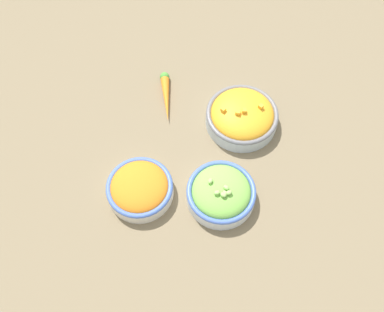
{
  "coord_description": "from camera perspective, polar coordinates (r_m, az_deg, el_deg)",
  "views": [
    {
      "loc": [
        -0.4,
        -0.28,
        0.91
      ],
      "look_at": [
        0.0,
        0.0,
        0.03
      ],
      "focal_mm": 40.0,
      "sensor_mm": 36.0,
      "label": 1
    }
  ],
  "objects": [
    {
      "name": "ground_plane",
      "position": [
        1.04,
        0.0,
        -0.8
      ],
      "size": [
        3.0,
        3.0,
        0.0
      ],
      "primitive_type": "plane",
      "color": "#75664C"
    },
    {
      "name": "loose_carrot",
      "position": [
        1.13,
        -3.48,
        8.1
      ],
      "size": [
        0.13,
        0.11,
        0.03
      ],
      "rotation": [
        0.0,
        0.0,
        3.84
      ],
      "color": "orange",
      "rests_on": "ground_plane"
    },
    {
      "name": "bowl_lettuce",
      "position": [
        0.97,
        3.9,
        -4.93
      ],
      "size": [
        0.16,
        0.16,
        0.07
      ],
      "color": "silver",
      "rests_on": "ground_plane"
    },
    {
      "name": "bowl_carrots",
      "position": [
        0.98,
        -6.98,
        -4.27
      ],
      "size": [
        0.15,
        0.15,
        0.06
      ],
      "color": "silver",
      "rests_on": "ground_plane"
    },
    {
      "name": "bowl_squash",
      "position": [
        1.08,
        6.68,
        5.35
      ],
      "size": [
        0.18,
        0.18,
        0.08
      ],
      "color": "#B2C1CC",
      "rests_on": "ground_plane"
    }
  ]
}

